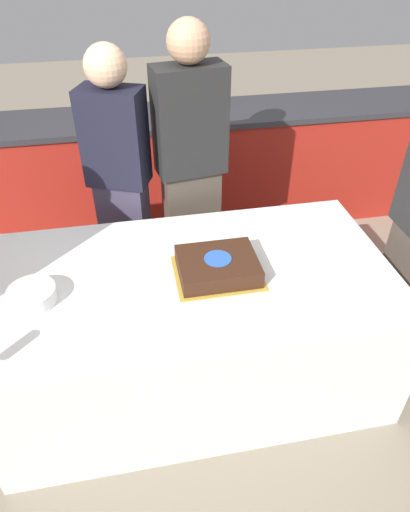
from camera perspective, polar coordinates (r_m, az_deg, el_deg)
The scene contains 9 objects.
ground_plane at distance 2.69m, azimuth -1.24°, elevation -14.18°, with size 14.00×14.00×0.00m, color gray.
back_counter at distance 3.66m, azimuth -5.69°, elevation 10.40°, with size 4.40×0.58×0.92m.
dining_table at distance 2.42m, azimuth -1.36°, elevation -8.86°, with size 1.93×1.05×0.72m.
cake at distance 2.15m, azimuth 1.59°, elevation -1.28°, with size 0.41×0.34×0.09m.
plate_stack at distance 2.15m, azimuth -20.78°, elevation -4.61°, with size 0.21×0.21×0.07m.
side_plate_near_cake at distance 2.40m, azimuth 0.77°, elevation 2.10°, with size 0.18×0.18×0.00m.
side_plate_right_edge at distance 2.51m, azimuth 16.74°, elevation 2.16°, with size 0.18×0.18×0.00m.
person_cutting_cake at distance 2.72m, azimuth -1.78°, elevation 10.69°, with size 0.42×0.26×1.70m.
person_standing_back at distance 2.71m, azimuth -10.56°, elevation 8.95°, with size 0.39×0.31×1.60m.
Camera 1 is at (-0.26, -1.65, 2.11)m, focal length 32.00 mm.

